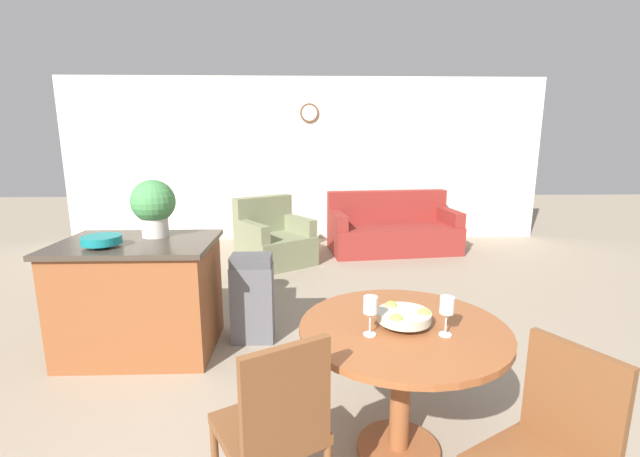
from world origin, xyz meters
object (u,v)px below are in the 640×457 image
dining_chair_near_right (550,451)px  dining_table (402,356)px  fruit_bowl (404,316)px  armchair (274,242)px  dining_chair_near_left (275,424)px  couch (392,231)px  potted_plant (153,205)px  trash_bin (252,298)px  wine_glass_right (447,307)px  kitchen_island (141,296)px  wine_glass_left (370,307)px  teal_bowl (102,240)px

dining_chair_near_right → dining_table: bearing=5.5°
fruit_bowl → armchair: bearing=104.4°
dining_chair_near_left → couch: 5.04m
dining_chair_near_right → potted_plant: (-2.18, 2.05, 0.66)m
dining_chair_near_right → couch: 5.03m
fruit_bowl → trash_bin: (-0.96, 1.40, -0.43)m
trash_bin → fruit_bowl: bearing=-55.4°
dining_chair_near_left → dining_chair_near_right: same height
wine_glass_right → couch: 4.57m
wine_glass_right → armchair: 4.06m
dining_table → kitchen_island: bearing=145.9°
fruit_bowl → wine_glass_left: (-0.19, -0.10, 0.09)m
wine_glass_left → potted_plant: potted_plant is taller
dining_chair_near_right → wine_glass_right: bearing=-2.9°
dining_table → wine_glass_left: (-0.19, -0.10, 0.32)m
teal_bowl → wine_glass_left: bearing=-32.6°
fruit_bowl → potted_plant: (-1.74, 1.41, 0.37)m
dining_chair_near_right → trash_bin: dining_chair_near_right is taller
dining_table → trash_bin: 1.71m
kitchen_island → potted_plant: (0.10, 0.16, 0.72)m
dining_chair_near_right → wine_glass_left: (-0.63, 0.54, 0.39)m
trash_bin → dining_chair_near_left: bearing=-80.0°
couch → wine_glass_right: bearing=-104.8°
potted_plant → kitchen_island: bearing=-122.3°
wine_glass_left → kitchen_island: size_ratio=0.17×
kitchen_island → couch: kitchen_island is taller
fruit_bowl → wine_glass_left: size_ratio=1.40×
dining_table → wine_glass_left: 0.39m
dining_table → trash_bin: (-0.97, 1.40, -0.21)m
dining_chair_near_left → fruit_bowl: (0.64, 0.44, 0.29)m
dining_table → trash_bin: size_ratio=1.43×
wine_glass_left → couch: (1.02, 4.47, -0.60)m
trash_bin → armchair: bearing=89.9°
wine_glass_right → dining_chair_near_right: bearing=-63.8°
wine_glass_right → armchair: (-1.14, 3.85, -0.60)m
dining_table → wine_glass_left: bearing=-152.5°
teal_bowl → trash_bin: (1.05, 0.33, -0.60)m
wine_glass_left → couch: size_ratio=0.10×
dining_table → couch: 4.46m
potted_plant → teal_bowl: bearing=-129.3°
wine_glass_right → trash_bin: bearing=127.2°
fruit_bowl → wine_glass_left: wine_glass_left is taller
dining_table → fruit_bowl: (-0.00, -0.00, 0.22)m
dining_chair_near_left → dining_chair_near_right: size_ratio=1.00×
kitchen_island → couch: (2.67, 3.12, -0.16)m
fruit_bowl → armchair: (-0.96, 3.74, -0.51)m
dining_chair_near_left → potted_plant: bearing=91.6°
kitchen_island → trash_bin: 0.89m
dining_chair_near_right → couch: size_ratio=0.46×
wine_glass_right → trash_bin: wine_glass_right is taller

